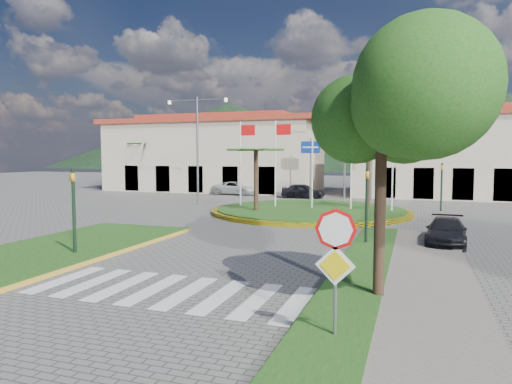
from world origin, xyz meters
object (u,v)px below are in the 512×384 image
(roundabout_island, at_px, (310,210))
(car_dark_b, at_px, (377,191))
(car_dark_a, at_px, (303,191))
(car_side_right, at_px, (446,232))
(white_van, at_px, (236,188))
(deciduous_tree, at_px, (382,93))
(stop_sign, at_px, (335,253))

(roundabout_island, xyz_separation_m, car_dark_b, (3.17, 12.91, 0.45))
(car_dark_a, distance_m, car_dark_b, 6.61)
(car_dark_a, height_order, car_side_right, car_dark_a)
(white_van, relative_size, car_side_right, 1.19)
(car_dark_a, bearing_deg, car_dark_b, -69.57)
(deciduous_tree, distance_m, car_dark_a, 28.89)
(car_dark_b, bearing_deg, deciduous_tree, -168.78)
(roundabout_island, xyz_separation_m, deciduous_tree, (5.50, -17.00, 5.01))
(white_van, xyz_separation_m, car_side_right, (17.28, -20.12, -0.07))
(white_van, bearing_deg, stop_sign, -149.68)
(white_van, relative_size, car_dark_a, 1.19)
(roundabout_island, relative_size, stop_sign, 4.79)
(roundabout_island, distance_m, deciduous_tree, 18.55)
(stop_sign, relative_size, car_side_right, 0.70)
(car_dark_a, relative_size, car_dark_b, 1.01)
(car_dark_a, height_order, car_dark_b, car_dark_a)
(roundabout_island, xyz_separation_m, car_dark_a, (-2.90, 10.27, 0.47))
(white_van, relative_size, car_dark_b, 1.20)
(car_side_right, bearing_deg, deciduous_tree, -99.44)
(deciduous_tree, distance_m, white_van, 32.65)
(car_dark_a, bearing_deg, stop_sign, -168.67)
(stop_sign, bearing_deg, roundabout_island, 103.73)
(car_dark_b, bearing_deg, stop_sign, -170.23)
(roundabout_island, xyz_separation_m, stop_sign, (4.90, -20.04, 1.62))
(roundabout_island, distance_m, car_side_right, 11.45)
(white_van, height_order, car_side_right, white_van)
(roundabout_island, height_order, white_van, roundabout_island)
(car_side_right, bearing_deg, stop_sign, -98.73)
(stop_sign, distance_m, car_dark_a, 31.31)
(stop_sign, distance_m, deciduous_tree, 4.59)
(stop_sign, xyz_separation_m, car_dark_a, (-7.79, 30.30, -1.15))
(deciduous_tree, xyz_separation_m, car_side_right, (2.08, 8.42, -4.62))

